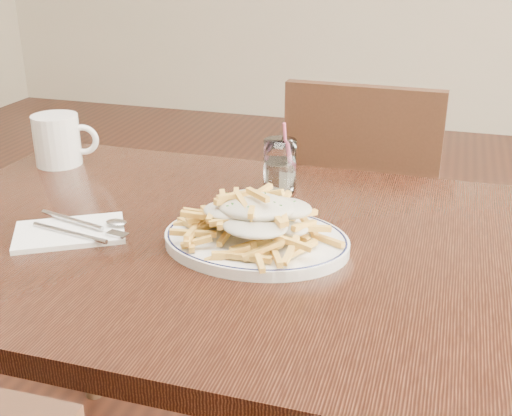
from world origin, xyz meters
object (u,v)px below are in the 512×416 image
(table, at_px, (229,275))
(loaded_fries, at_px, (256,213))
(chair_far, at_px, (362,211))
(coffee_mug, at_px, (58,140))
(fries_plate, at_px, (256,240))
(water_glass, at_px, (280,168))

(table, xyz_separation_m, loaded_fries, (0.06, -0.03, 0.14))
(table, bearing_deg, chair_far, 79.85)
(table, relative_size, coffee_mug, 8.44)
(fries_plate, height_order, coffee_mug, coffee_mug)
(chair_far, height_order, water_glass, water_glass)
(coffee_mug, bearing_deg, fries_plate, -26.31)
(table, xyz_separation_m, fries_plate, (0.06, -0.03, 0.09))
(fries_plate, height_order, water_glass, water_glass)
(water_glass, distance_m, coffee_mug, 0.52)
(chair_far, distance_m, fries_plate, 0.83)
(fries_plate, bearing_deg, loaded_fries, -165.96)
(loaded_fries, relative_size, coffee_mug, 1.87)
(loaded_fries, distance_m, water_glass, 0.26)
(table, distance_m, water_glass, 0.27)
(water_glass, bearing_deg, table, -96.76)
(water_glass, height_order, coffee_mug, water_glass)
(table, relative_size, water_glass, 8.28)
(fries_plate, bearing_deg, water_glass, 96.58)
(loaded_fries, height_order, coffee_mug, coffee_mug)
(table, height_order, fries_plate, fries_plate)
(table, bearing_deg, coffee_mug, 153.48)
(fries_plate, relative_size, loaded_fries, 1.45)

